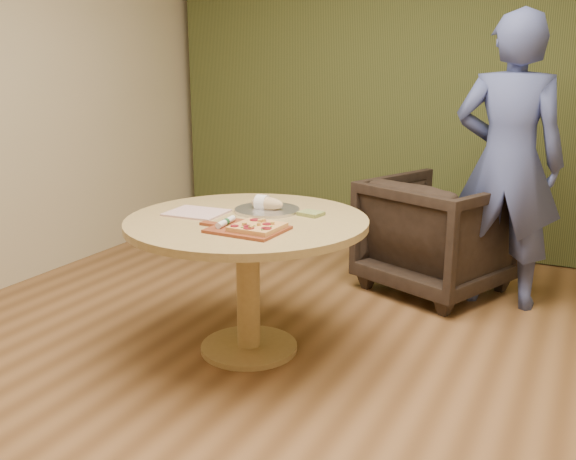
% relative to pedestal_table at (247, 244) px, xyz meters
% --- Properties ---
extents(room_shell, '(5.04, 6.04, 2.84)m').
position_rel_pedestal_table_xyz_m(room_shell, '(0.47, -0.51, 0.79)').
color(room_shell, brown).
rests_on(room_shell, ground).
extents(curtain, '(4.80, 0.14, 2.78)m').
position_rel_pedestal_table_xyz_m(curtain, '(0.47, 2.39, 0.79)').
color(curtain, '#333C1B').
rests_on(curtain, ground).
extents(pedestal_table, '(1.28, 1.28, 0.75)m').
position_rel_pedestal_table_xyz_m(pedestal_table, '(0.00, 0.00, 0.00)').
color(pedestal_table, tan).
rests_on(pedestal_table, ground).
extents(pizza_paddle, '(0.45, 0.29, 0.01)m').
position_rel_pedestal_table_xyz_m(pizza_paddle, '(0.12, -0.22, 0.15)').
color(pizza_paddle, brown).
rests_on(pizza_paddle, pedestal_table).
extents(flatbread_pizza, '(0.23, 0.23, 0.04)m').
position_rel_pedestal_table_xyz_m(flatbread_pizza, '(0.19, -0.22, 0.17)').
color(flatbread_pizza, '#DCA256').
rests_on(flatbread_pizza, pizza_paddle).
extents(cutlery_roll, '(0.05, 0.20, 0.03)m').
position_rel_pedestal_table_xyz_m(cutlery_roll, '(0.01, -0.22, 0.17)').
color(cutlery_roll, silver).
rests_on(cutlery_roll, pizza_paddle).
extents(newspaper, '(0.31, 0.26, 0.01)m').
position_rel_pedestal_table_xyz_m(newspaper, '(-0.29, -0.03, 0.15)').
color(newspaper, white).
rests_on(newspaper, pedestal_table).
extents(serving_tray, '(0.36, 0.36, 0.02)m').
position_rel_pedestal_table_xyz_m(serving_tray, '(0.02, 0.18, 0.15)').
color(serving_tray, silver).
rests_on(serving_tray, pedestal_table).
extents(bread_roll, '(0.19, 0.09, 0.09)m').
position_rel_pedestal_table_xyz_m(bread_roll, '(0.01, 0.18, 0.18)').
color(bread_roll, tan).
rests_on(bread_roll, serving_tray).
extents(green_packet, '(0.14, 0.12, 0.02)m').
position_rel_pedestal_table_xyz_m(green_packet, '(0.28, 0.20, 0.15)').
color(green_packet, '#5B6B30').
rests_on(green_packet, pedestal_table).
extents(armchair, '(1.08, 1.05, 0.87)m').
position_rel_pedestal_table_xyz_m(armchair, '(0.68, 1.41, -0.18)').
color(armchair, black).
rests_on(armchair, ground).
extents(person_standing, '(0.69, 0.46, 1.85)m').
position_rel_pedestal_table_xyz_m(person_standing, '(1.11, 1.36, 0.32)').
color(person_standing, '#3E4A82').
rests_on(person_standing, ground).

